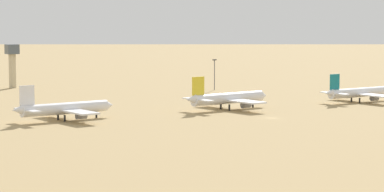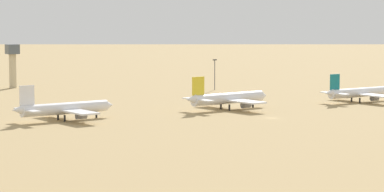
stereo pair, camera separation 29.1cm
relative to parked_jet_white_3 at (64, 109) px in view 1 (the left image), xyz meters
The scene contains 8 objects.
ground 63.34m from the parked_jet_white_3, 25.77° to the right, with size 4000.00×4000.00×0.00m, color tan.
ridge_east 1102.04m from the parked_jet_white_3, 69.39° to the left, with size 373.07×275.55×104.86m, color gray.
ridge_far_east 1165.38m from the parked_jet_white_3, 60.22° to the left, with size 295.18×248.41×90.32m, color gray.
parked_jet_white_3 is the anchor object (origin of this frame).
parked_jet_yellow_4 58.37m from the parked_jet_white_3, ahead, with size 35.41×29.96×11.69m.
parked_jet_teal_5 113.01m from the parked_jet_white_3, ahead, with size 32.77×27.53×10.83m.
control_tower 124.34m from the parked_jet_white_3, 77.90° to the left, with size 5.20×5.20×19.35m.
light_pole_mid 117.07m from the parked_jet_white_3, 34.13° to the left, with size 1.80×0.50×13.28m.
Camera 1 is at (-149.89, -196.64, 30.12)m, focal length 75.29 mm.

